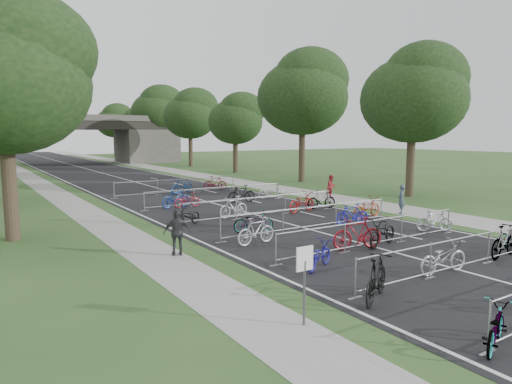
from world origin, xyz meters
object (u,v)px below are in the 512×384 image
pedestrian_a (401,199)px  pedestrian_b (331,187)px  bike_0 (495,328)px  overpass_bridge (69,140)px  pedestrian_c (177,233)px  park_sign (305,271)px

pedestrian_a → pedestrian_b: 6.79m
bike_0 → pedestrian_a: bearing=-65.4°
overpass_bridge → pedestrian_c: bearing=-97.1°
park_sign → pedestrian_a: bearing=32.2°
park_sign → bike_0: bearing=-49.8°
park_sign → pedestrian_a: park_sign is taller
park_sign → bike_0: park_sign is taller
pedestrian_b → pedestrian_a: bearing=-109.2°
park_sign → pedestrian_b: (14.65, 15.29, -0.49)m
overpass_bridge → bike_0: size_ratio=18.41×
overpass_bridge → pedestrian_c: 55.36m
bike_0 → pedestrian_c: (-2.50, 10.08, 0.39)m
pedestrian_a → pedestrian_b: size_ratio=1.02×
overpass_bridge → pedestrian_b: overpass_bridge is taller
pedestrian_a → park_sign: bearing=-9.2°
park_sign → pedestrian_c: 7.13m
bike_0 → pedestrian_c: size_ratio=1.01×
pedestrian_b → pedestrian_c: pedestrian_c is taller
bike_0 → pedestrian_a: 16.01m
bike_0 → pedestrian_b: size_ratio=1.08×
overpass_bridge → park_sign: bearing=-96.3°
park_sign → pedestrian_c: park_sign is taller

